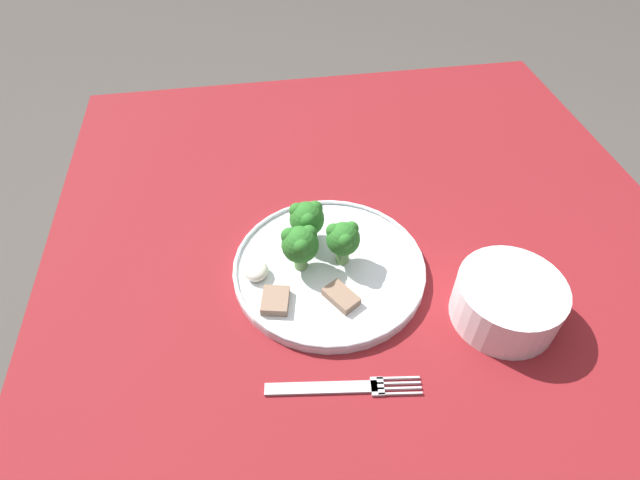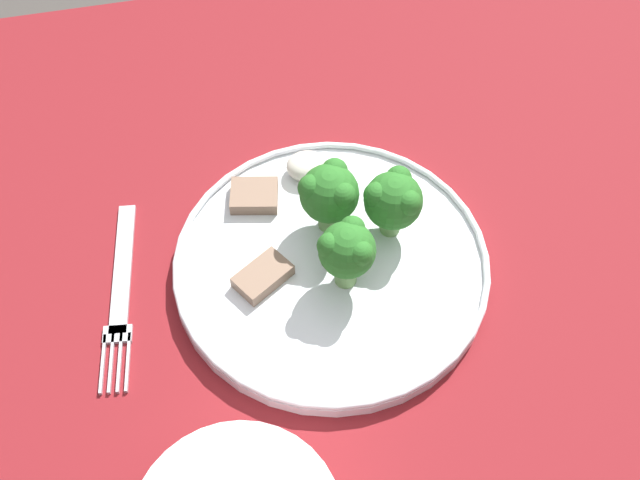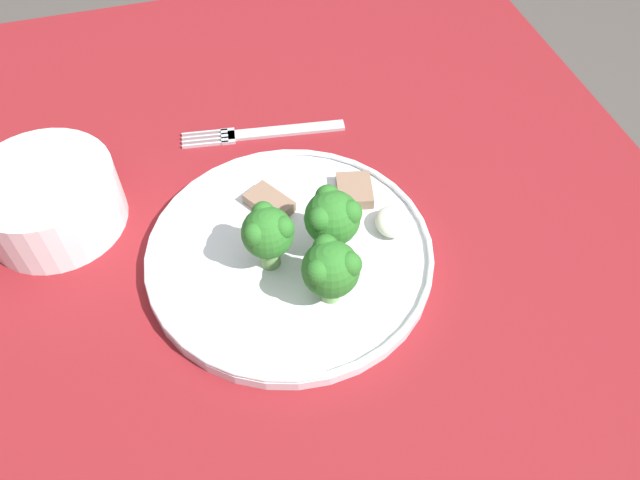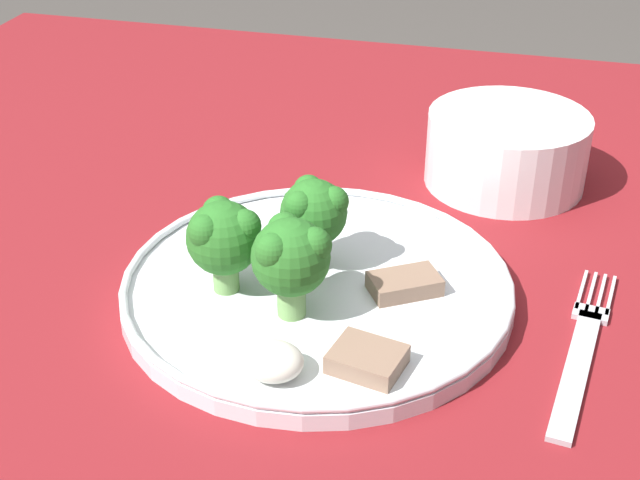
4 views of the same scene
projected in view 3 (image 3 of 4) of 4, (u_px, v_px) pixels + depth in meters
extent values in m
cube|color=maroon|center=(222.00, 312.00, 0.59)|extent=(1.07, 0.98, 0.03)
cylinder|color=brown|center=(417.00, 158.00, 1.22)|extent=(0.06, 0.06, 0.68)
cylinder|color=white|center=(286.00, 256.00, 0.60)|extent=(0.28, 0.28, 0.01)
torus|color=white|center=(286.00, 250.00, 0.59)|extent=(0.28, 0.28, 0.01)
cube|color=#B2B2B7|center=(283.00, 131.00, 0.72)|extent=(0.03, 0.14, 0.00)
cube|color=#B2B2B7|center=(225.00, 137.00, 0.71)|extent=(0.03, 0.02, 0.00)
cube|color=#B2B2B7|center=(202.00, 133.00, 0.72)|extent=(0.01, 0.05, 0.00)
cube|color=#B2B2B7|center=(202.00, 137.00, 0.71)|extent=(0.01, 0.05, 0.00)
cube|color=#B2B2B7|center=(202.00, 141.00, 0.71)|extent=(0.01, 0.05, 0.00)
cube|color=#B2B2B7|center=(202.00, 145.00, 0.70)|extent=(0.01, 0.05, 0.00)
cylinder|color=white|center=(45.00, 200.00, 0.61)|extent=(0.14, 0.14, 0.06)
cylinder|color=silver|center=(47.00, 204.00, 0.62)|extent=(0.11, 0.11, 0.05)
cylinder|color=#709E56|center=(326.00, 289.00, 0.56)|extent=(0.02, 0.02, 0.02)
sphere|color=#286B23|center=(327.00, 270.00, 0.53)|extent=(0.05, 0.05, 0.05)
sphere|color=#286B23|center=(322.00, 248.00, 0.53)|extent=(0.02, 0.02, 0.02)
sphere|color=#286B23|center=(314.00, 273.00, 0.52)|extent=(0.02, 0.02, 0.02)
sphere|color=#286B23|center=(345.00, 266.00, 0.52)|extent=(0.02, 0.02, 0.02)
cylinder|color=#709E56|center=(328.00, 240.00, 0.59)|extent=(0.02, 0.02, 0.03)
sphere|color=#286B23|center=(328.00, 219.00, 0.56)|extent=(0.05, 0.05, 0.05)
sphere|color=#286B23|center=(324.00, 198.00, 0.56)|extent=(0.02, 0.02, 0.02)
sphere|color=#286B23|center=(317.00, 220.00, 0.55)|extent=(0.02, 0.02, 0.02)
sphere|color=#286B23|center=(346.00, 213.00, 0.55)|extent=(0.02, 0.02, 0.02)
cylinder|color=#709E56|center=(266.00, 254.00, 0.58)|extent=(0.02, 0.02, 0.03)
sphere|color=#286B23|center=(264.00, 234.00, 0.55)|extent=(0.05, 0.05, 0.05)
sphere|color=#286B23|center=(259.00, 214.00, 0.55)|extent=(0.02, 0.02, 0.02)
sphere|color=#286B23|center=(251.00, 235.00, 0.54)|extent=(0.02, 0.02, 0.02)
sphere|color=#286B23|center=(278.00, 229.00, 0.54)|extent=(0.02, 0.02, 0.02)
cube|color=#846651|center=(351.00, 191.00, 0.64)|extent=(0.05, 0.04, 0.01)
cube|color=#846651|center=(266.00, 204.00, 0.63)|extent=(0.06, 0.05, 0.01)
ellipsoid|color=silver|center=(389.00, 223.00, 0.61)|extent=(0.04, 0.03, 0.02)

